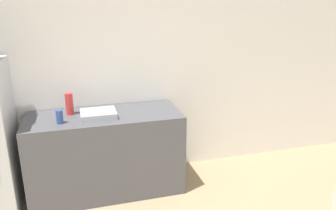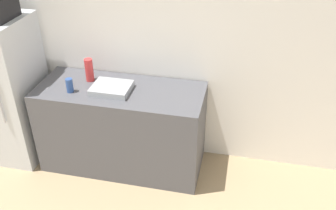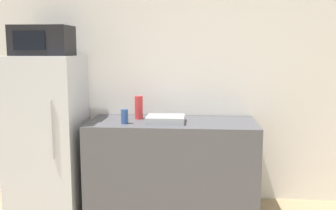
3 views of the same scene
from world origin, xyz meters
TOP-DOWN VIEW (x-y plane):
  - wall_back at (0.00, 3.03)m, footprint 8.00×0.06m
  - counter at (-0.24, 2.67)m, footprint 1.56×0.64m
  - sink_basin at (-0.30, 2.62)m, footprint 0.35×0.29m
  - bottle_tall at (-0.57, 2.78)m, footprint 0.08×0.08m
  - bottle_short at (-0.66, 2.53)m, footprint 0.06×0.06m

SIDE VIEW (x-z plane):
  - counter at x=-0.24m, z-range 0.00..0.86m
  - sink_basin at x=-0.30m, z-range 0.86..0.92m
  - bottle_short at x=-0.66m, z-range 0.86..1.00m
  - bottle_tall at x=-0.57m, z-range 0.86..1.09m
  - wall_back at x=0.00m, z-range 0.00..2.60m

